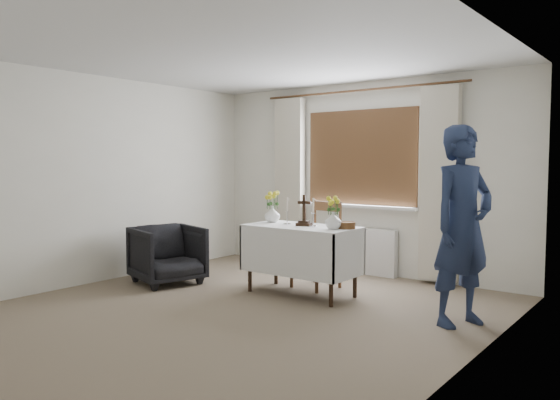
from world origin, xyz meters
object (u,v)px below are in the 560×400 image
(altar_table, at_px, (301,260))
(person, at_px, (463,225))
(flower_vase_left, at_px, (272,214))
(flower_vase_right, at_px, (333,221))
(armchair, at_px, (167,255))
(wooden_chair, at_px, (316,245))
(wooden_cross, at_px, (304,210))

(altar_table, xyz_separation_m, person, (1.78, -0.03, 0.52))
(flower_vase_left, height_order, flower_vase_right, flower_vase_left)
(armchair, bearing_deg, wooden_chair, -43.08)
(altar_table, height_order, wooden_cross, wooden_cross)
(person, xyz_separation_m, wooden_cross, (-1.76, 0.06, 0.04))
(wooden_cross, bearing_deg, altar_table, -138.01)
(wooden_chair, bearing_deg, wooden_cross, -68.72)
(person, xyz_separation_m, flower_vase_right, (-1.35, 0.00, -0.04))
(altar_table, height_order, person, person)
(person, distance_m, wooden_cross, 1.77)
(wooden_chair, relative_size, wooden_cross, 2.95)
(wooden_cross, bearing_deg, person, -14.32)
(wooden_chair, bearing_deg, armchair, -140.83)
(altar_table, xyz_separation_m, armchair, (-1.60, -0.53, -0.03))
(wooden_cross, xyz_separation_m, flower_vase_left, (-0.50, 0.06, -0.08))
(wooden_chair, height_order, armchair, wooden_chair)
(altar_table, relative_size, wooden_cross, 3.64)
(wooden_cross, bearing_deg, armchair, -173.47)
(altar_table, relative_size, person, 0.69)
(altar_table, relative_size, flower_vase_left, 6.66)
(wooden_chair, height_order, wooden_cross, wooden_cross)
(altar_table, bearing_deg, wooden_cross, 54.40)
(flower_vase_right, bearing_deg, wooden_chair, 140.25)
(flower_vase_left, bearing_deg, altar_table, -10.79)
(altar_table, height_order, armchair, altar_table)
(wooden_chair, relative_size, flower_vase_right, 5.61)
(flower_vase_left, bearing_deg, flower_vase_right, -7.71)
(flower_vase_right, bearing_deg, altar_table, 175.77)
(flower_vase_left, relative_size, flower_vase_right, 1.04)
(altar_table, bearing_deg, flower_vase_left, 169.21)
(flower_vase_right, bearing_deg, wooden_cross, 171.94)
(armchair, relative_size, flower_vase_left, 4.11)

